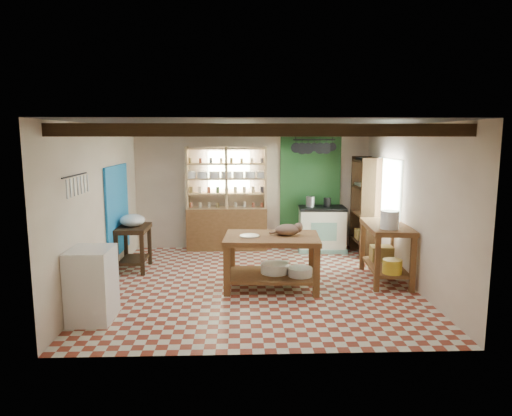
{
  "coord_description": "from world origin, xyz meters",
  "views": [
    {
      "loc": [
        -0.27,
        -7.27,
        2.41
      ],
      "look_at": [
        0.0,
        0.3,
        1.22
      ],
      "focal_mm": 32.0,
      "sensor_mm": 36.0,
      "label": 1
    }
  ],
  "objects_px": {
    "white_cabinet": "(92,285)",
    "prep_table": "(134,248)",
    "stove": "(322,229)",
    "right_counter": "(386,252)",
    "cat": "(288,230)",
    "work_table": "(272,262)"
  },
  "relations": [
    {
      "from": "cat",
      "to": "work_table",
      "type": "bearing_deg",
      "value": -178.69
    },
    {
      "from": "right_counter",
      "to": "cat",
      "type": "distance_m",
      "value": 1.78
    },
    {
      "from": "white_cabinet",
      "to": "prep_table",
      "type": "bearing_deg",
      "value": 89.73
    },
    {
      "from": "white_cabinet",
      "to": "cat",
      "type": "bearing_deg",
      "value": 25.26
    },
    {
      "from": "white_cabinet",
      "to": "cat",
      "type": "xyz_separation_m",
      "value": [
        2.71,
        1.26,
        0.45
      ]
    },
    {
      "from": "work_table",
      "to": "prep_table",
      "type": "height_order",
      "value": "work_table"
    },
    {
      "from": "prep_table",
      "to": "right_counter",
      "type": "bearing_deg",
      "value": -10.13
    },
    {
      "from": "right_counter",
      "to": "cat",
      "type": "height_order",
      "value": "cat"
    },
    {
      "from": "work_table",
      "to": "white_cabinet",
      "type": "relative_size",
      "value": 1.55
    },
    {
      "from": "work_table",
      "to": "right_counter",
      "type": "distance_m",
      "value": 1.97
    },
    {
      "from": "stove",
      "to": "white_cabinet",
      "type": "relative_size",
      "value": 1.0
    },
    {
      "from": "work_table",
      "to": "white_cabinet",
      "type": "height_order",
      "value": "white_cabinet"
    },
    {
      "from": "prep_table",
      "to": "white_cabinet",
      "type": "height_order",
      "value": "white_cabinet"
    },
    {
      "from": "cat",
      "to": "white_cabinet",
      "type": "bearing_deg",
      "value": -160.77
    },
    {
      "from": "stove",
      "to": "prep_table",
      "type": "bearing_deg",
      "value": -157.84
    },
    {
      "from": "stove",
      "to": "prep_table",
      "type": "xyz_separation_m",
      "value": [
        -3.66,
        -1.3,
        -0.07
      ]
    },
    {
      "from": "cat",
      "to": "stove",
      "type": "bearing_deg",
      "value": 61.43
    },
    {
      "from": "work_table",
      "to": "white_cabinet",
      "type": "xyz_separation_m",
      "value": [
        -2.45,
        -1.23,
        0.06
      ]
    },
    {
      "from": "white_cabinet",
      "to": "cat",
      "type": "distance_m",
      "value": 3.02
    },
    {
      "from": "work_table",
      "to": "stove",
      "type": "relative_size",
      "value": 1.55
    },
    {
      "from": "prep_table",
      "to": "white_cabinet",
      "type": "distance_m",
      "value": 2.29
    },
    {
      "from": "prep_table",
      "to": "right_counter",
      "type": "relative_size",
      "value": 0.61
    }
  ]
}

